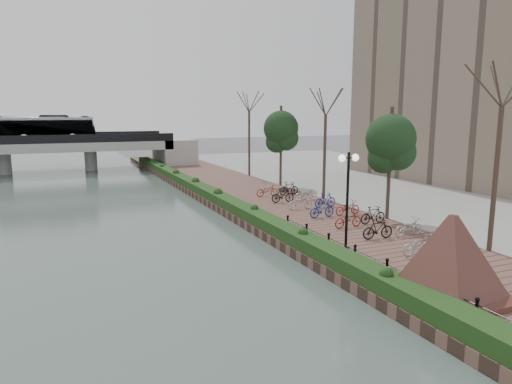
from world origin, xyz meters
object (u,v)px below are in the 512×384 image
motorcycle (464,279)px  pedestrian (433,250)px  granite_monument (450,256)px  lamppost (348,179)px

motorcycle → pedestrian: bearing=67.0°
granite_monument → motorcycle: granite_monument is taller
motorcycle → pedestrian: pedestrian is taller
granite_monument → lamppost: 6.20m
motorcycle → pedestrian: (0.78, 2.23, 0.30)m
motorcycle → granite_monument: bearing=-178.2°
granite_monument → lamppost: lamppost is taller
granite_monument → pedestrian: bearing=55.5°
granite_monument → pedestrian: 2.88m
lamppost → pedestrian: 4.64m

